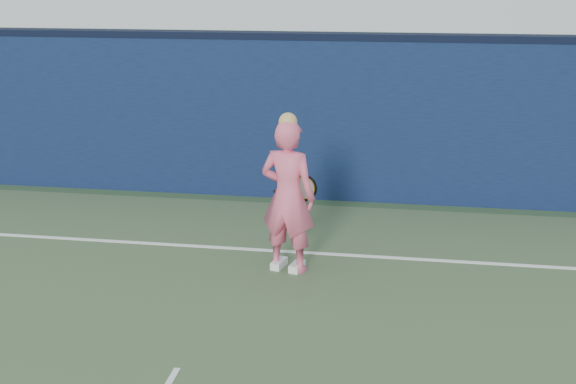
# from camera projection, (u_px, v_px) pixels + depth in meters

# --- Properties ---
(backstop_wall) EXTENTS (24.00, 0.40, 2.50)m
(backstop_wall) POSITION_uv_depth(u_px,v_px,m) (279.00, 119.00, 11.43)
(backstop_wall) COLOR #0C1838
(backstop_wall) RESTS_ON ground
(wall_cap) EXTENTS (24.00, 0.42, 0.10)m
(wall_cap) POSITION_uv_depth(u_px,v_px,m) (278.00, 36.00, 11.05)
(wall_cap) COLOR black
(wall_cap) RESTS_ON backstop_wall
(player) EXTENTS (0.77, 0.59, 1.94)m
(player) POSITION_uv_depth(u_px,v_px,m) (288.00, 196.00, 8.56)
(player) COLOR #F35E81
(player) RESTS_ON ground
(racket) EXTENTS (0.60, 0.29, 0.34)m
(racket) POSITION_uv_depth(u_px,v_px,m) (302.00, 188.00, 8.92)
(racket) COLOR black
(racket) RESTS_ON ground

